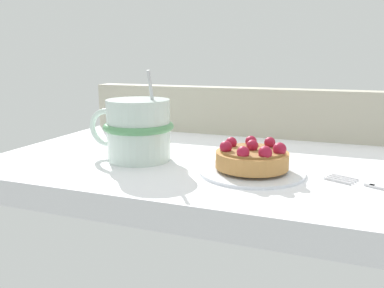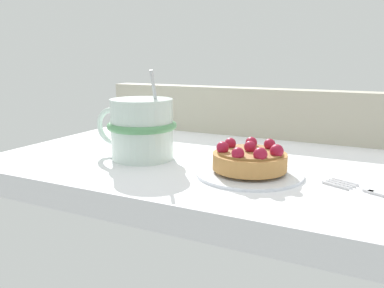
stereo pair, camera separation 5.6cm
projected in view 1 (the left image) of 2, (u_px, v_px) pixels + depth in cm
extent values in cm
cube|color=white|center=(221.00, 168.00, 61.85)|extent=(67.20, 42.29, 3.44)
cube|color=#B2AD99|center=(249.00, 112.00, 77.81)|extent=(65.86, 4.37, 9.20)
cylinder|color=silver|center=(251.00, 170.00, 52.81)|extent=(13.98, 13.98, 0.81)
cylinder|color=silver|center=(251.00, 172.00, 52.85)|extent=(7.69, 7.69, 0.41)
cylinder|color=#B77F42|center=(252.00, 160.00, 52.50)|extent=(9.60, 9.60, 2.10)
cylinder|color=olive|center=(252.00, 151.00, 52.24)|extent=(8.45, 8.45, 0.30)
sphere|color=maroon|center=(252.00, 146.00, 52.09)|extent=(1.57, 1.57, 1.57)
sphere|color=maroon|center=(280.00, 149.00, 50.52)|extent=(1.74, 1.74, 1.74)
sphere|color=maroon|center=(270.00, 143.00, 53.87)|extent=(1.52, 1.52, 1.52)
sphere|color=maroon|center=(251.00, 141.00, 55.29)|extent=(1.60, 1.60, 1.60)
sphere|color=maroon|center=(231.00, 143.00, 54.21)|extent=(1.55, 1.55, 1.55)
sphere|color=maroon|center=(226.00, 147.00, 51.48)|extent=(1.62, 1.62, 1.62)
sphere|color=maroon|center=(243.00, 152.00, 49.09)|extent=(1.59, 1.59, 1.59)
sphere|color=maroon|center=(265.00, 153.00, 48.90)|extent=(1.72, 1.72, 1.72)
cylinder|color=silver|center=(139.00, 130.00, 58.91)|extent=(9.29, 9.29, 9.02)
torus|color=#569960|center=(139.00, 126.00, 58.80)|extent=(10.42, 10.42, 1.08)
torus|color=silver|center=(106.00, 128.00, 60.83)|extent=(5.91, 0.85, 5.91)
cylinder|color=#B7B7BC|center=(151.00, 93.00, 57.73)|extent=(0.74, 1.87, 6.57)
cube|color=silver|center=(370.00, 184.00, 47.38)|extent=(1.32, 1.00, 0.60)
cube|color=silver|center=(345.00, 176.00, 50.56)|extent=(3.29, 1.65, 0.60)
cube|color=silver|center=(343.00, 177.00, 50.05)|extent=(3.29, 1.65, 0.60)
cube|color=silver|center=(340.00, 179.00, 49.54)|extent=(3.29, 1.65, 0.60)
cube|color=silver|center=(337.00, 180.00, 49.04)|extent=(3.29, 1.65, 0.60)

